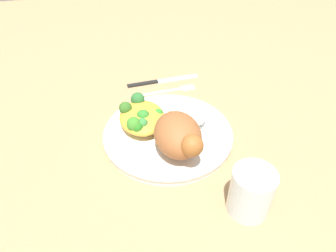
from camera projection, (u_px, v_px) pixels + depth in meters
The scene contains 8 objects.
ground_plane at pixel (168, 137), 0.63m from camera, with size 2.00×2.00×0.00m, color #A58159.
plate at pixel (168, 133), 0.62m from camera, with size 0.26×0.26×0.02m.
roasted_chicken at pixel (179, 135), 0.55m from camera, with size 0.12×0.09×0.07m.
rice_pile at pixel (188, 112), 0.63m from camera, with size 0.10×0.08×0.03m, color white.
mac_cheese_with_broccoli at pixel (141, 116), 0.62m from camera, with size 0.12×0.09×0.04m.
fork at pixel (171, 90), 0.76m from camera, with size 0.03×0.14×0.01m.
knife at pixel (157, 81), 0.79m from camera, with size 0.03×0.19×0.01m.
water_glass at pixel (251, 192), 0.47m from camera, with size 0.07×0.07×0.08m, color silver.
Camera 1 is at (0.46, -0.10, 0.42)m, focal length 32.60 mm.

